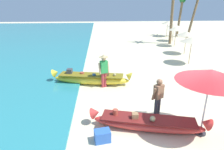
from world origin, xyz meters
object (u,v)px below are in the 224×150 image
(person_vendor_hatted, at_px, (104,69))
(palm_tree_tall_inland, at_px, (183,1))
(boat_yellow_midground, at_px, (91,79))
(patio_umbrella_large, at_px, (211,76))
(person_tourist_customer, at_px, (158,96))
(cooler_box, at_px, (102,136))
(boat_red_foreground, at_px, (147,123))

(person_vendor_hatted, bearing_deg, palm_tree_tall_inland, 57.10)
(boat_yellow_midground, distance_m, patio_umbrella_large, 6.22)
(patio_umbrella_large, bearing_deg, person_tourist_customer, 136.32)
(person_vendor_hatted, relative_size, cooler_box, 3.51)
(person_tourist_customer, relative_size, cooler_box, 3.14)
(patio_umbrella_large, bearing_deg, person_vendor_hatted, 127.61)
(person_vendor_hatted, bearing_deg, cooler_box, -92.17)
(palm_tree_tall_inland, bearing_deg, person_vendor_hatted, -122.90)
(person_tourist_customer, bearing_deg, cooler_box, -148.48)
(boat_yellow_midground, height_order, palm_tree_tall_inland, palm_tree_tall_inland)
(boat_red_foreground, xyz_separation_m, palm_tree_tall_inland, (8.72, 19.40, 4.00))
(boat_yellow_midground, bearing_deg, cooler_box, -83.79)
(boat_red_foreground, height_order, palm_tree_tall_inland, palm_tree_tall_inland)
(person_tourist_customer, bearing_deg, boat_yellow_midground, 127.70)
(person_tourist_customer, distance_m, patio_umbrella_large, 2.05)
(boat_red_foreground, relative_size, palm_tree_tall_inland, 0.78)
(person_vendor_hatted, distance_m, palm_tree_tall_inland, 18.94)
(person_vendor_hatted, bearing_deg, boat_yellow_midground, 145.92)
(boat_red_foreground, bearing_deg, patio_umbrella_large, -11.90)
(boat_red_foreground, xyz_separation_m, boat_yellow_midground, (-2.09, 4.19, 0.06))
(boat_yellow_midground, height_order, person_tourist_customer, person_tourist_customer)
(patio_umbrella_large, xyz_separation_m, cooler_box, (-3.32, -0.17, -1.91))
(palm_tree_tall_inland, bearing_deg, person_tourist_customer, -113.68)
(boat_red_foreground, relative_size, cooler_box, 8.23)
(patio_umbrella_large, distance_m, palm_tree_tall_inland, 21.07)
(boat_red_foreground, xyz_separation_m, cooler_box, (-1.58, -0.53, -0.05))
(person_vendor_hatted, relative_size, patio_umbrella_large, 0.76)
(person_vendor_hatted, relative_size, person_tourist_customer, 1.12)
(boat_yellow_midground, bearing_deg, boat_red_foreground, -63.46)
(boat_yellow_midground, relative_size, palm_tree_tall_inland, 0.83)
(boat_red_foreground, bearing_deg, cooler_box, -161.33)
(boat_yellow_midground, bearing_deg, person_vendor_hatted, -34.08)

